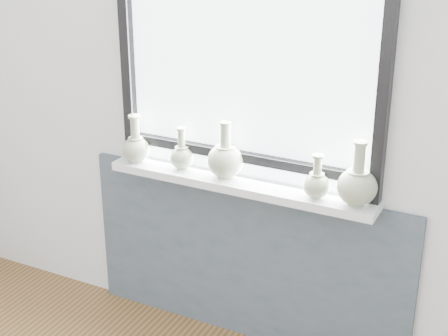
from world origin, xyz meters
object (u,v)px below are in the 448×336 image
at_px(windowsill, 239,184).
at_px(vase_b, 182,156).
at_px(vase_e, 357,185).
at_px(vase_a, 136,147).
at_px(vase_d, 317,183).
at_px(vase_c, 225,159).

bearing_deg(windowsill, vase_b, 178.74).
bearing_deg(vase_b, vase_e, -1.07).
height_order(windowsill, vase_a, vase_a).
distance_m(vase_b, vase_e, 0.87).
distance_m(vase_d, vase_e, 0.18).
distance_m(windowsill, vase_e, 0.57).
bearing_deg(vase_c, vase_a, -176.91).
xyz_separation_m(windowsill, vase_a, (-0.56, -0.02, 0.10)).
bearing_deg(vase_d, vase_e, 2.78).
distance_m(windowsill, vase_b, 0.32).
xyz_separation_m(vase_c, vase_e, (0.64, -0.02, 0.00)).
xyz_separation_m(windowsill, vase_d, (0.38, -0.02, 0.09)).
relative_size(vase_a, vase_b, 1.16).
xyz_separation_m(windowsill, vase_b, (-0.31, 0.01, 0.08)).
relative_size(vase_d, vase_e, 0.69).
height_order(windowsill, vase_c, vase_c).
distance_m(windowsill, vase_d, 0.39).
distance_m(vase_b, vase_d, 0.70).
xyz_separation_m(windowsill, vase_e, (0.56, -0.01, 0.11)).
distance_m(vase_a, vase_b, 0.25).
bearing_deg(vase_e, windowsill, 179.04).
bearing_deg(vase_b, vase_d, -2.05).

